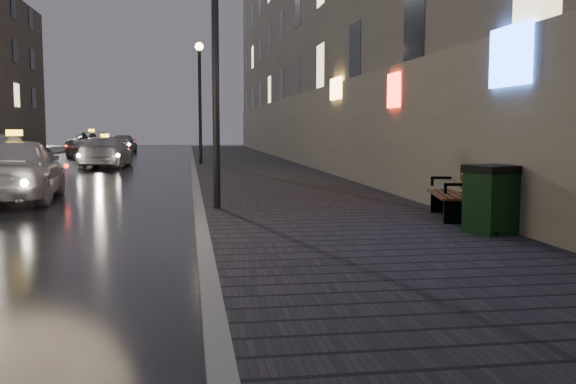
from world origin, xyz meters
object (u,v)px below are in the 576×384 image
object	(u,v)px
bench	(455,193)
taxi_far	(92,144)
lamp_far	(200,87)
taxi_mid	(105,152)
lamp_near	(215,36)
trash_bin	(492,199)
car_far	(123,143)
taxi_near	(16,169)

from	to	relation	value
bench	taxi_far	world-z (taller)	taxi_far
lamp_far	taxi_mid	size ratio (longest dim) A/B	1.16
lamp_near	lamp_far	world-z (taller)	same
bench	trash_bin	bearing A→B (deg)	-81.09
taxi_far	car_far	distance (m)	5.76
bench	lamp_near	bearing A→B (deg)	166.46
trash_bin	car_far	xyz separation A→B (m)	(-8.98, 37.25, -0.00)
taxi_near	taxi_far	bearing A→B (deg)	-89.49
trash_bin	taxi_far	bearing A→B (deg)	91.50
trash_bin	taxi_mid	world-z (taller)	taxi_mid
taxi_near	taxi_mid	world-z (taller)	taxi_near
taxi_far	lamp_far	bearing A→B (deg)	-62.71
trash_bin	taxi_mid	size ratio (longest dim) A/B	0.22
bench	lamp_far	bearing A→B (deg)	115.68
trash_bin	car_far	distance (m)	38.32
lamp_near	taxi_far	bearing A→B (deg)	102.80
bench	taxi_near	distance (m)	10.07
trash_bin	taxi_near	world-z (taller)	taxi_near
lamp_near	taxi_far	world-z (taller)	lamp_near
lamp_near	car_far	bearing A→B (deg)	98.51
lamp_far	car_far	size ratio (longest dim) A/B	1.35
lamp_near	taxi_mid	distance (m)	17.12
taxi_mid	lamp_far	bearing A→B (deg)	178.52
trash_bin	car_far	size ratio (longest dim) A/B	0.26
trash_bin	lamp_near	bearing A→B (deg)	120.61
bench	car_far	world-z (taller)	car_far
taxi_near	taxi_far	size ratio (longest dim) A/B	0.83
lamp_near	car_far	world-z (taller)	lamp_near
taxi_mid	taxi_far	bearing A→B (deg)	-75.48
lamp_far	taxi_mid	distance (m)	5.02
bench	trash_bin	xyz separation A→B (m)	(-0.12, -1.64, 0.08)
lamp_near	taxi_near	size ratio (longest dim) A/B	1.17
lamp_near	taxi_mid	size ratio (longest dim) A/B	1.16
taxi_mid	taxi_near	bearing A→B (deg)	91.85
lamp_near	taxi_mid	world-z (taller)	lamp_near
lamp_near	taxi_far	xyz separation A→B (m)	(-6.36, 27.99, -2.73)
taxi_mid	car_far	size ratio (longest dim) A/B	1.16
lamp_near	trash_bin	xyz separation A→B (m)	(3.95, -3.66, -2.82)
bench	taxi_near	xyz separation A→B (m)	(-8.62, 5.21, 0.18)
lamp_far	bench	bearing A→B (deg)	-77.29
lamp_far	trash_bin	distance (m)	20.25
taxi_near	lamp_near	bearing A→B (deg)	141.40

